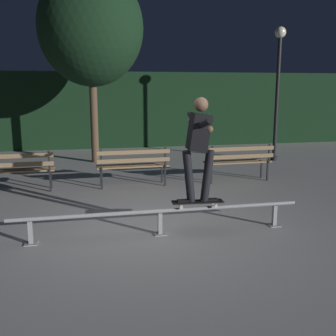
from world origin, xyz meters
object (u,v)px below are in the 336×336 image
(grind_rail, at_px, (160,215))
(skateboarder, at_px, (199,141))
(skateboard, at_px, (198,202))
(lamp_post_right, at_px, (278,77))
(park_bench_left_center, at_px, (133,163))
(tree_behind_benches, at_px, (91,28))
(park_bench_right_center, at_px, (239,159))
(park_bench_leftmost, at_px, (15,168))

(grind_rail, bearing_deg, skateboarder, -0.02)
(grind_rail, height_order, skateboard, skateboard)
(skateboarder, distance_m, lamp_post_right, 6.87)
(park_bench_left_center, distance_m, tree_behind_benches, 4.69)
(park_bench_right_center, bearing_deg, grind_rail, -129.01)
(park_bench_left_center, relative_size, tree_behind_benches, 0.30)
(park_bench_left_center, bearing_deg, skateboarder, -78.63)
(park_bench_right_center, relative_size, lamp_post_right, 0.41)
(grind_rail, distance_m, tree_behind_benches, 7.26)
(skateboarder, bearing_deg, tree_behind_benches, 102.01)
(skateboarder, relative_size, park_bench_right_center, 0.97)
(grind_rail, bearing_deg, skateboard, -0.00)
(grind_rail, distance_m, lamp_post_right, 7.47)
(lamp_post_right, bearing_deg, grind_rail, -129.93)
(skateboarder, xyz_separation_m, tree_behind_benches, (-1.34, 6.32, 2.41))
(skateboarder, bearing_deg, skateboard, 176.28)
(park_bench_leftmost, height_order, tree_behind_benches, tree_behind_benches)
(skateboard, xyz_separation_m, park_bench_left_center, (-0.61, 3.04, 0.07))
(grind_rail, relative_size, park_bench_left_center, 2.72)
(skateboard, bearing_deg, park_bench_leftmost, 135.54)
(tree_behind_benches, relative_size, lamp_post_right, 1.40)
(tree_behind_benches, bearing_deg, grind_rail, -83.15)
(skateboarder, xyz_separation_m, park_bench_leftmost, (-3.10, 3.04, -0.87))
(grind_rail, relative_size, skateboarder, 2.81)
(grind_rail, distance_m, park_bench_leftmost, 3.95)
(skateboard, height_order, lamp_post_right, lamp_post_right)
(park_bench_leftmost, xyz_separation_m, park_bench_right_center, (4.97, 0.00, 0.00))
(park_bench_leftmost, height_order, lamp_post_right, lamp_post_right)
(park_bench_left_center, height_order, park_bench_right_center, same)
(park_bench_left_center, bearing_deg, lamp_post_right, 27.90)
(grind_rail, relative_size, park_bench_right_center, 2.72)
(park_bench_left_center, relative_size, park_bench_right_center, 1.00)
(tree_behind_benches, bearing_deg, lamp_post_right, -8.91)
(park_bench_left_center, bearing_deg, skateboard, -78.68)
(park_bench_leftmost, height_order, park_bench_left_center, same)
(grind_rail, xyz_separation_m, park_bench_left_center, (-0.03, 3.04, 0.23))
(park_bench_leftmost, relative_size, park_bench_right_center, 1.00)
(skateboarder, xyz_separation_m, park_bench_right_center, (1.88, 3.04, -0.87))
(skateboarder, bearing_deg, grind_rail, 179.98)
(skateboarder, height_order, park_bench_right_center, skateboarder)
(park_bench_right_center, xyz_separation_m, tree_behind_benches, (-3.22, 3.28, 3.28))
(grind_rail, relative_size, park_bench_leftmost, 2.72)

